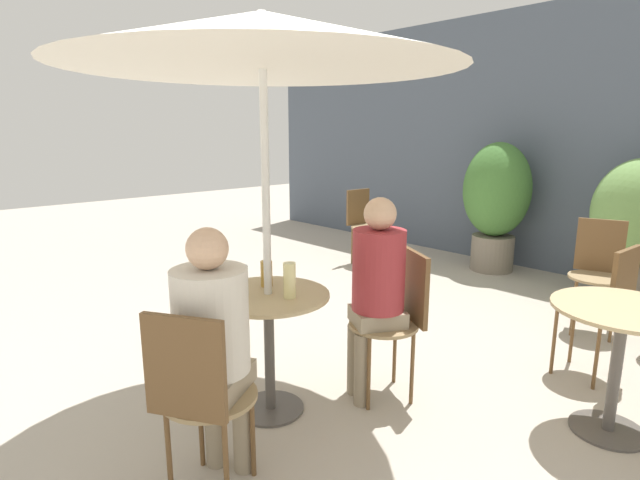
% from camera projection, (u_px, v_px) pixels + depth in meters
% --- Properties ---
extents(ground_plane, '(20.00, 20.00, 0.00)m').
position_uv_depth(ground_plane, '(286.00, 412.00, 2.94)').
color(ground_plane, '#B2A899').
extents(storefront_wall, '(10.00, 0.06, 3.00)m').
position_uv_depth(storefront_wall, '(584.00, 142.00, 5.40)').
color(storefront_wall, '#4C5666').
rests_on(storefront_wall, ground_plane).
extents(cafe_table_near, '(0.70, 0.70, 0.72)m').
position_uv_depth(cafe_table_near, '(269.00, 324.00, 2.85)').
color(cafe_table_near, '#514C47').
rests_on(cafe_table_near, ground_plane).
extents(cafe_table_far, '(0.71, 0.71, 0.72)m').
position_uv_depth(cafe_table_far, '(620.00, 339.00, 2.63)').
color(cafe_table_far, '#514C47').
rests_on(cafe_table_far, ground_plane).
extents(bistro_chair_0, '(0.47, 0.48, 0.91)m').
position_uv_depth(bistro_chair_0, '(198.00, 389.00, 2.10)').
color(bistro_chair_0, '#997F56').
rests_on(bistro_chair_0, ground_plane).
extents(bistro_chair_1, '(0.47, 0.48, 0.91)m').
position_uv_depth(bistro_chair_1, '(399.00, 310.00, 3.03)').
color(bistro_chair_1, '#997F56').
rests_on(bistro_chair_1, ground_plane).
extents(bistro_chair_2, '(0.43, 0.42, 0.91)m').
position_uv_depth(bistro_chair_2, '(605.00, 300.00, 3.20)').
color(bistro_chair_2, '#997F56').
rests_on(bistro_chair_2, ground_plane).
extents(bistro_chair_3, '(0.44, 0.46, 0.91)m').
position_uv_depth(bistro_chair_3, '(598.00, 264.00, 4.05)').
color(bistro_chair_3, '#997F56').
rests_on(bistro_chair_3, ground_plane).
extents(bistro_chair_5, '(0.43, 0.42, 0.91)m').
position_uv_depth(bistro_chair_5, '(363.00, 219.00, 6.14)').
color(bistro_chair_5, '#997F56').
rests_on(bistro_chair_5, ground_plane).
extents(seated_person_0, '(0.40, 0.42, 1.22)m').
position_uv_depth(seated_person_0, '(213.00, 336.00, 2.20)').
color(seated_person_0, gray).
rests_on(seated_person_0, ground_plane).
extents(seated_person_1, '(0.38, 0.39, 1.25)m').
position_uv_depth(seated_person_1, '(376.00, 281.00, 2.95)').
color(seated_person_1, gray).
rests_on(seated_person_1, ground_plane).
extents(beer_glass_0, '(0.06, 0.06, 0.18)m').
position_uv_depth(beer_glass_0, '(243.00, 281.00, 2.75)').
color(beer_glass_0, silver).
rests_on(beer_glass_0, cafe_table_near).
extents(beer_glass_1, '(0.07, 0.07, 0.20)m').
position_uv_depth(beer_glass_1, '(289.00, 280.00, 2.72)').
color(beer_glass_1, beige).
rests_on(beer_glass_1, cafe_table_near).
extents(beer_glass_2, '(0.07, 0.07, 0.15)m').
position_uv_depth(beer_glass_2, '(266.00, 274.00, 2.93)').
color(beer_glass_2, '#B28433').
rests_on(beer_glass_2, cafe_table_near).
extents(potted_plant_0, '(0.76, 0.76, 1.50)m').
position_uv_depth(potted_plant_0, '(496.00, 198.00, 5.76)').
color(potted_plant_0, slate).
rests_on(potted_plant_0, ground_plane).
extents(potted_plant_1, '(0.83, 0.83, 1.38)m').
position_uv_depth(potted_plant_1, '(639.00, 217.00, 4.67)').
color(potted_plant_1, slate).
rests_on(potted_plant_1, ground_plane).
extents(umbrella, '(2.07, 2.07, 2.21)m').
position_uv_depth(umbrella, '(262.00, 41.00, 2.52)').
color(umbrella, silver).
rests_on(umbrella, ground_plane).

